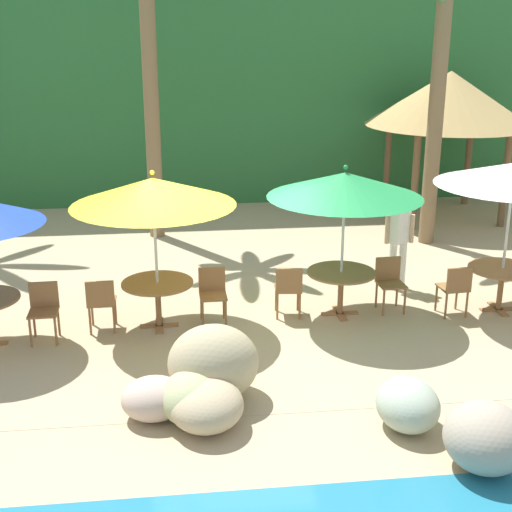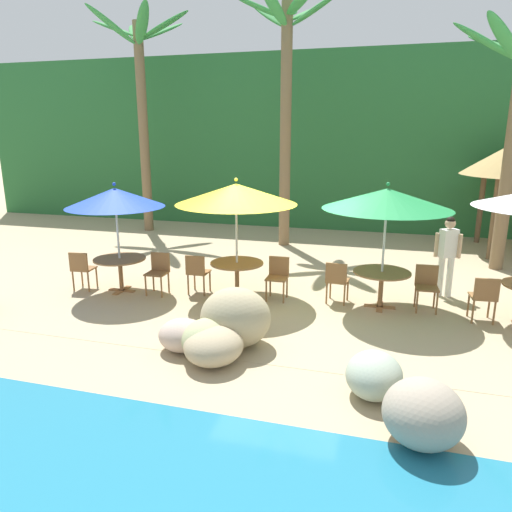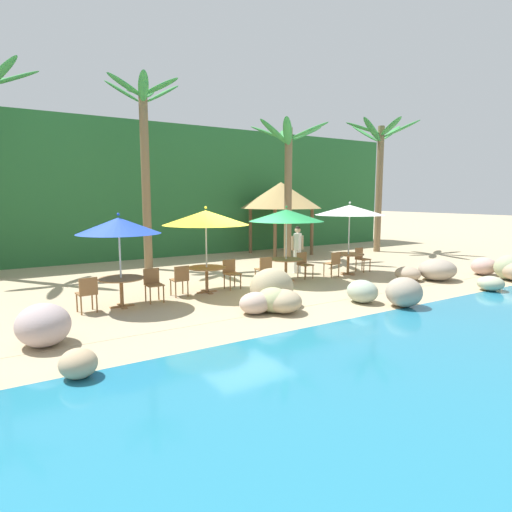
{
  "view_description": "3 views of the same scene",
  "coord_description": "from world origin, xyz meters",
  "px_view_note": "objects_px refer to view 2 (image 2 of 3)",
  "views": [
    {
      "loc": [
        -0.75,
        -10.03,
        4.55
      ],
      "look_at": [
        0.44,
        0.02,
        1.15
      ],
      "focal_mm": 49.59,
      "sensor_mm": 36.0,
      "label": 1
    },
    {
      "loc": [
        1.9,
        -8.83,
        3.35
      ],
      "look_at": [
        -0.55,
        -0.17,
        1.0
      ],
      "focal_mm": 33.37,
      "sensor_mm": 36.0,
      "label": 2
    },
    {
      "loc": [
        -6.31,
        -10.84,
        2.73
      ],
      "look_at": [
        0.59,
        0.16,
        0.94
      ],
      "focal_mm": 30.12,
      "sensor_mm": 36.0,
      "label": 3
    }
  ],
  "objects_px": {
    "umbrella_blue": "(115,198)",
    "chair_blue_seaward": "(159,270)",
    "chair_yellow_seaward": "(278,275)",
    "palm_tree_second": "(286,84)",
    "umbrella_green": "(387,199)",
    "chair_green_inland": "(337,279)",
    "chair_green_seaward": "(427,284)",
    "dining_table_yellow": "(237,268)",
    "dining_table_blue": "(120,264)",
    "waiter_in_white": "(448,251)",
    "chair_white_inland": "(484,296)",
    "chair_blue_inland": "(82,268)",
    "umbrella_yellow": "(236,194)",
    "chair_yellow_inland": "(197,271)",
    "dining_table_green": "(382,278)"
  },
  "relations": [
    {
      "from": "umbrella_blue",
      "to": "chair_blue_seaward",
      "type": "xyz_separation_m",
      "value": [
        0.85,
        0.11,
        -1.52
      ]
    },
    {
      "from": "chair_yellow_seaward",
      "to": "palm_tree_second",
      "type": "xyz_separation_m",
      "value": [
        -0.94,
        4.85,
        4.15
      ]
    },
    {
      "from": "chair_blue_seaward",
      "to": "umbrella_green",
      "type": "relative_size",
      "value": 0.35
    },
    {
      "from": "umbrella_blue",
      "to": "chair_green_inland",
      "type": "distance_m",
      "value": 4.84
    },
    {
      "from": "chair_green_seaward",
      "to": "umbrella_blue",
      "type": "bearing_deg",
      "value": -174.22
    },
    {
      "from": "umbrella_blue",
      "to": "dining_table_yellow",
      "type": "xyz_separation_m",
      "value": [
        2.52,
        0.36,
        -1.42
      ]
    },
    {
      "from": "dining_table_blue",
      "to": "dining_table_yellow",
      "type": "distance_m",
      "value": 2.54
    },
    {
      "from": "dining_table_yellow",
      "to": "waiter_in_white",
      "type": "relative_size",
      "value": 0.65
    },
    {
      "from": "chair_blue_seaward",
      "to": "chair_green_inland",
      "type": "distance_m",
      "value": 3.74
    },
    {
      "from": "chair_blue_seaward",
      "to": "chair_green_seaward",
      "type": "xyz_separation_m",
      "value": [
        5.42,
        0.52,
        0.0
      ]
    },
    {
      "from": "chair_yellow_seaward",
      "to": "umbrella_green",
      "type": "xyz_separation_m",
      "value": [
        2.06,
        0.03,
        1.64
      ]
    },
    {
      "from": "dining_table_blue",
      "to": "dining_table_yellow",
      "type": "xyz_separation_m",
      "value": [
        2.52,
        0.36,
        0.0
      ]
    },
    {
      "from": "dining_table_yellow",
      "to": "chair_yellow_seaward",
      "type": "height_order",
      "value": "chair_yellow_seaward"
    },
    {
      "from": "dining_table_blue",
      "to": "chair_white_inland",
      "type": "bearing_deg",
      "value": 1.63
    },
    {
      "from": "umbrella_blue",
      "to": "chair_yellow_seaward",
      "type": "xyz_separation_m",
      "value": [
        3.37,
        0.47,
        -1.52
      ]
    },
    {
      "from": "umbrella_blue",
      "to": "chair_blue_inland",
      "type": "distance_m",
      "value": 1.75
    },
    {
      "from": "umbrella_yellow",
      "to": "palm_tree_second",
      "type": "relative_size",
      "value": 0.35
    },
    {
      "from": "chair_yellow_inland",
      "to": "chair_green_inland",
      "type": "distance_m",
      "value": 2.91
    },
    {
      "from": "chair_white_inland",
      "to": "waiter_in_white",
      "type": "height_order",
      "value": "waiter_in_white"
    },
    {
      "from": "dining_table_blue",
      "to": "dining_table_yellow",
      "type": "bearing_deg",
      "value": 8.16
    },
    {
      "from": "umbrella_green",
      "to": "chair_white_inland",
      "type": "bearing_deg",
      "value": -9.25
    },
    {
      "from": "dining_table_yellow",
      "to": "chair_green_seaward",
      "type": "xyz_separation_m",
      "value": [
        3.75,
        0.27,
        -0.1
      ]
    },
    {
      "from": "chair_yellow_inland",
      "to": "umbrella_green",
      "type": "xyz_separation_m",
      "value": [
        3.76,
        0.24,
        1.64
      ]
    },
    {
      "from": "chair_blue_inland",
      "to": "dining_table_yellow",
      "type": "height_order",
      "value": "chair_blue_inland"
    },
    {
      "from": "umbrella_blue",
      "to": "palm_tree_second",
      "type": "height_order",
      "value": "palm_tree_second"
    },
    {
      "from": "chair_yellow_seaward",
      "to": "umbrella_green",
      "type": "distance_m",
      "value": 2.63
    },
    {
      "from": "chair_yellow_seaward",
      "to": "chair_green_inland",
      "type": "xyz_separation_m",
      "value": [
        1.2,
        0.01,
        0.0
      ]
    },
    {
      "from": "chair_blue_inland",
      "to": "chair_white_inland",
      "type": "bearing_deg",
      "value": 2.69
    },
    {
      "from": "dining_table_green",
      "to": "umbrella_blue",
      "type": "bearing_deg",
      "value": -174.76
    },
    {
      "from": "waiter_in_white",
      "to": "chair_white_inland",
      "type": "bearing_deg",
      "value": -68.29
    },
    {
      "from": "chair_blue_inland",
      "to": "waiter_in_white",
      "type": "bearing_deg",
      "value": 12.8
    },
    {
      "from": "chair_green_seaward",
      "to": "chair_green_inland",
      "type": "height_order",
      "value": "same"
    },
    {
      "from": "chair_blue_inland",
      "to": "chair_yellow_seaward",
      "type": "relative_size",
      "value": 1.0
    },
    {
      "from": "chair_blue_seaward",
      "to": "waiter_in_white",
      "type": "distance_m",
      "value": 6.03
    },
    {
      "from": "umbrella_blue",
      "to": "dining_table_green",
      "type": "bearing_deg",
      "value": 5.24
    },
    {
      "from": "chair_blue_inland",
      "to": "umbrella_yellow",
      "type": "xyz_separation_m",
      "value": [
        3.36,
        0.53,
        1.64
      ]
    },
    {
      "from": "chair_blue_seaward",
      "to": "umbrella_yellow",
      "type": "distance_m",
      "value": 2.36
    },
    {
      "from": "chair_green_inland",
      "to": "palm_tree_second",
      "type": "xyz_separation_m",
      "value": [
        -2.15,
        4.83,
        4.15
      ]
    },
    {
      "from": "palm_tree_second",
      "to": "chair_yellow_seaward",
      "type": "bearing_deg",
      "value": -78.98
    },
    {
      "from": "umbrella_yellow",
      "to": "chair_blue_inland",
      "type": "bearing_deg",
      "value": -170.97
    },
    {
      "from": "umbrella_green",
      "to": "chair_green_seaward",
      "type": "relative_size",
      "value": 2.83
    },
    {
      "from": "umbrella_blue",
      "to": "chair_blue_inland",
      "type": "relative_size",
      "value": 2.7
    },
    {
      "from": "chair_blue_inland",
      "to": "umbrella_blue",
      "type": "bearing_deg",
      "value": 11.61
    },
    {
      "from": "chair_green_inland",
      "to": "umbrella_blue",
      "type": "bearing_deg",
      "value": -173.98
    },
    {
      "from": "chair_blue_seaward",
      "to": "umbrella_green",
      "type": "bearing_deg",
      "value": 4.83
    },
    {
      "from": "umbrella_green",
      "to": "palm_tree_second",
      "type": "xyz_separation_m",
      "value": [
        -3.0,
        4.82,
        2.51
      ]
    },
    {
      "from": "chair_blue_seaward",
      "to": "chair_yellow_seaward",
      "type": "distance_m",
      "value": 2.54
    },
    {
      "from": "chair_yellow_seaward",
      "to": "dining_table_green",
      "type": "bearing_deg",
      "value": 0.84
    },
    {
      "from": "chair_blue_inland",
      "to": "umbrella_green",
      "type": "xyz_separation_m",
      "value": [
        6.26,
        0.67,
        1.64
      ]
    },
    {
      "from": "dining_table_yellow",
      "to": "chair_blue_seaward",
      "type": "bearing_deg",
      "value": -171.5
    }
  ]
}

